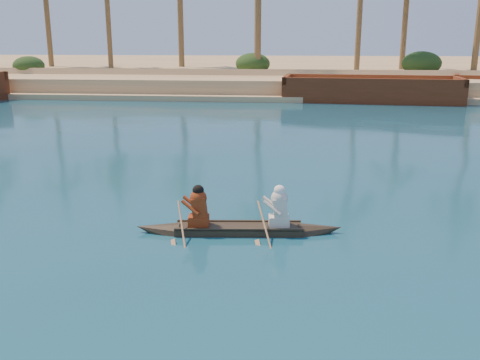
# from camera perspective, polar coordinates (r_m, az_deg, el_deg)

# --- Properties ---
(ground) EXTENTS (160.00, 160.00, 0.00)m
(ground) POSITION_cam_1_polar(r_m,az_deg,el_deg) (13.53, -6.18, -2.74)
(ground) COLOR #0C354F
(ground) RESTS_ON ground
(sandy_embankment) EXTENTS (150.00, 51.00, 1.50)m
(sandy_embankment) POSITION_cam_1_polar(r_m,az_deg,el_deg) (59.66, 3.15, 11.55)
(sandy_embankment) COLOR #DAB67B
(sandy_embankment) RESTS_ON ground
(shrub_cluster) EXTENTS (100.00, 6.00, 2.40)m
(shrub_cluster) POSITION_cam_1_polar(r_m,az_deg,el_deg) (44.28, 2.22, 11.24)
(shrub_cluster) COLOR #1E3212
(shrub_cluster) RESTS_ON ground
(canoe) EXTENTS (4.50, 0.98, 1.23)m
(canoe) POSITION_cam_1_polar(r_m,az_deg,el_deg) (11.56, -0.13, -4.54)
(canoe) COLOR #332A1C
(canoe) RESTS_ON ground
(barge_mid) EXTENTS (11.61, 4.63, 1.89)m
(barge_mid) POSITION_cam_1_polar(r_m,az_deg,el_deg) (36.68, 13.74, 9.20)
(barge_mid) COLOR maroon
(barge_mid) RESTS_ON ground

